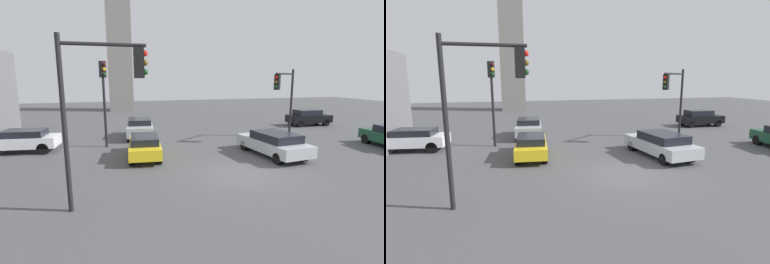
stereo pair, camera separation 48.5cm
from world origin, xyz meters
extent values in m
plane|color=#4C4C4F|center=(0.00, 0.00, 0.00)|extent=(87.24, 87.24, 0.00)
cylinder|color=black|center=(7.20, 6.98, 2.49)|extent=(0.16, 0.16, 4.99)
cylinder|color=black|center=(5.94, 6.06, 4.66)|extent=(2.60, 1.95, 0.12)
cube|color=black|center=(4.88, 5.28, 4.11)|extent=(0.45, 0.45, 1.00)
sphere|color=red|center=(4.71, 5.16, 4.41)|extent=(0.20, 0.20, 0.20)
sphere|color=#594714|center=(4.71, 5.16, 4.11)|extent=(0.20, 0.20, 0.20)
sphere|color=#14471E|center=(4.71, 5.16, 3.81)|extent=(0.20, 0.20, 0.20)
cylinder|color=black|center=(-7.17, -1.92, 2.87)|extent=(0.16, 0.16, 5.74)
cylinder|color=black|center=(-5.84, -1.90, 5.43)|extent=(2.66, 0.16, 0.12)
cube|color=black|center=(-4.76, -1.88, 4.88)|extent=(0.32, 0.32, 1.00)
sphere|color=red|center=(-4.56, -1.88, 5.18)|extent=(0.20, 0.20, 0.20)
sphere|color=#594714|center=(-4.56, -1.88, 4.88)|extent=(0.20, 0.20, 0.20)
sphere|color=#14471E|center=(-4.56, -1.88, 4.58)|extent=(0.20, 0.20, 0.20)
cylinder|color=black|center=(-6.11, 7.22, 2.70)|extent=(0.16, 0.16, 5.40)
cube|color=black|center=(-6.11, 7.22, 4.90)|extent=(0.44, 0.44, 1.00)
sphere|color=#4C0F0C|center=(-6.01, 7.05, 5.20)|extent=(0.20, 0.20, 0.20)
sphere|color=yellow|center=(-6.01, 7.05, 4.90)|extent=(0.20, 0.20, 0.20)
sphere|color=#14471E|center=(-6.01, 7.05, 4.60)|extent=(0.20, 0.20, 0.20)
cylinder|color=black|center=(10.84, 3.48, 0.32)|extent=(0.40, 0.68, 0.65)
cube|color=#ADB2B7|center=(3.11, 2.56, 0.61)|extent=(2.51, 4.88, 0.61)
cube|color=black|center=(3.14, 2.33, 1.12)|extent=(2.04, 2.80, 0.49)
cylinder|color=black|center=(2.12, 4.05, 0.30)|extent=(0.43, 0.64, 0.61)
cylinder|color=black|center=(3.75, 4.24, 0.30)|extent=(0.43, 0.64, 0.61)
cylinder|color=black|center=(2.47, 0.89, 0.30)|extent=(0.43, 0.64, 0.61)
cylinder|color=black|center=(4.10, 1.07, 0.30)|extent=(0.43, 0.64, 0.61)
cube|color=silver|center=(-10.94, 7.16, 0.65)|extent=(4.19, 2.13, 0.63)
cube|color=black|center=(-10.74, 7.13, 1.14)|extent=(2.40, 1.74, 0.43)
cylinder|color=black|center=(-12.23, 8.00, 0.34)|extent=(0.71, 0.38, 0.68)
cylinder|color=black|center=(-9.65, 6.31, 0.34)|extent=(0.71, 0.38, 0.68)
cylinder|color=black|center=(-9.51, 7.71, 0.34)|extent=(0.71, 0.38, 0.68)
cube|color=#ADB2B7|center=(-3.74, 9.62, 0.66)|extent=(2.18, 4.13, 0.67)
cube|color=black|center=(-3.72, 9.82, 1.17)|extent=(1.80, 2.37, 0.43)
cylinder|color=black|center=(-3.12, 8.21, 0.32)|extent=(0.38, 0.67, 0.64)
cylinder|color=black|center=(-4.61, 8.34, 0.32)|extent=(0.38, 0.67, 0.64)
cylinder|color=black|center=(-2.87, 10.90, 0.32)|extent=(0.38, 0.67, 0.64)
cylinder|color=black|center=(-4.37, 11.04, 0.32)|extent=(0.38, 0.67, 0.64)
cube|color=black|center=(11.92, 10.94, 0.65)|extent=(3.99, 1.74, 0.67)
cube|color=black|center=(11.72, 10.95, 1.21)|extent=(2.25, 1.50, 0.53)
cylinder|color=black|center=(13.28, 11.59, 0.32)|extent=(0.64, 0.31, 0.63)
cylinder|color=black|center=(13.25, 10.23, 0.32)|extent=(0.64, 0.31, 0.63)
cylinder|color=black|center=(10.59, 11.65, 0.32)|extent=(0.64, 0.31, 0.63)
cylinder|color=black|center=(10.56, 10.30, 0.32)|extent=(0.64, 0.31, 0.63)
cube|color=yellow|center=(-4.02, 4.07, 0.60)|extent=(2.03, 4.25, 0.57)
cube|color=black|center=(-4.04, 3.86, 1.06)|extent=(1.67, 2.43, 0.42)
cylinder|color=black|center=(-4.57, 5.52, 0.31)|extent=(0.36, 0.65, 0.63)
cylinder|color=black|center=(-3.21, 5.39, 0.31)|extent=(0.36, 0.65, 0.63)
cylinder|color=black|center=(-4.83, 2.74, 0.31)|extent=(0.36, 0.65, 0.63)
cylinder|color=black|center=(-3.47, 2.61, 0.31)|extent=(0.36, 0.65, 0.63)
camera|label=1|loc=(-5.70, -11.70, 4.41)|focal=27.00mm
camera|label=2|loc=(-5.23, -11.83, 4.41)|focal=27.00mm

